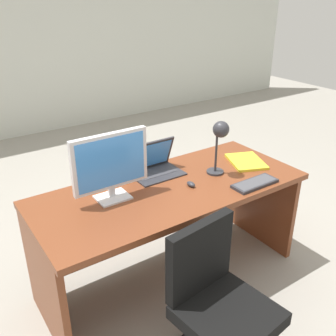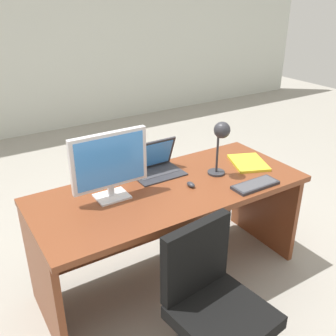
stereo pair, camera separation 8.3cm
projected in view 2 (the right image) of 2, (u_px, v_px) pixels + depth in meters
The scene contains 11 objects.
ground at pixel (93, 192), 3.96m from camera, with size 12.00×12.00×0.00m, color gray.
back_wall at pixel (21, 31), 5.01m from camera, with size 10.00×0.10×2.80m, color silver.
desk at pixel (167, 210), 2.62m from camera, with size 1.80×0.76×0.74m.
monitor at pixel (110, 163), 2.27m from camera, with size 0.48×0.16×0.42m.
laptop at pixel (154, 163), 2.67m from camera, with size 0.34×0.25×0.23m.
keyboard at pixel (255, 185), 2.50m from camera, with size 0.32×0.12×0.02m.
mouse at pixel (191, 185), 2.49m from camera, with size 0.04×0.07×0.03m.
desk_lamp at pixel (221, 137), 2.53m from camera, with size 0.12×0.14×0.38m.
book at pixel (248, 163), 2.82m from camera, with size 0.33×0.37×0.02m.
coffee_mug at pixel (106, 173), 2.56m from camera, with size 0.11×0.08×0.10m.
office_chair at pixel (214, 316), 2.05m from camera, with size 0.56×0.56×0.82m.
Camera 2 is at (-1.19, -1.86, 1.91)m, focal length 41.10 mm.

